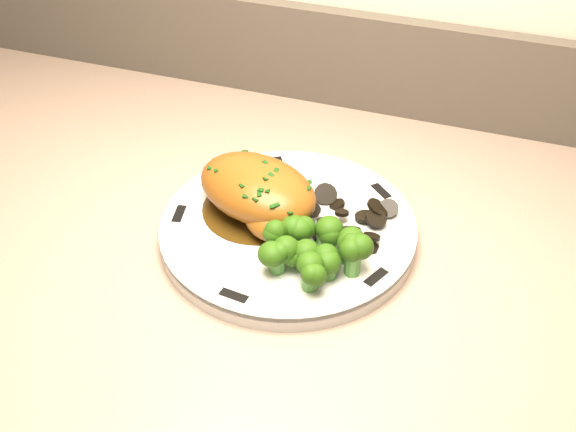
% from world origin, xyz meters
% --- Properties ---
extents(plate, '(0.31, 0.31, 0.02)m').
position_xyz_m(plate, '(-0.24, 1.72, 0.92)').
color(plate, silver).
rests_on(plate, counter).
extents(rim_accent_0, '(0.03, 0.02, 0.00)m').
position_xyz_m(rim_accent_0, '(-0.17, 1.80, 0.93)').
color(rim_accent_0, black).
rests_on(rim_accent_0, plate).
extents(rim_accent_1, '(0.03, 0.02, 0.00)m').
position_xyz_m(rim_accent_1, '(-0.29, 1.82, 0.93)').
color(rim_accent_1, black).
rests_on(rim_accent_1, plate).
extents(rim_accent_2, '(0.01, 0.03, 0.00)m').
position_xyz_m(rim_accent_2, '(-0.35, 1.70, 0.93)').
color(rim_accent_2, black).
rests_on(rim_accent_2, plate).
extents(rim_accent_3, '(0.03, 0.01, 0.00)m').
position_xyz_m(rim_accent_3, '(-0.25, 1.61, 0.93)').
color(rim_accent_3, black).
rests_on(rim_accent_3, plate).
extents(rim_accent_4, '(0.02, 0.03, 0.00)m').
position_xyz_m(rim_accent_4, '(-0.14, 1.68, 0.93)').
color(rim_accent_4, black).
rests_on(rim_accent_4, plate).
extents(gravy_pool, '(0.11, 0.11, 0.00)m').
position_xyz_m(gravy_pool, '(-0.28, 1.73, 0.93)').
color(gravy_pool, '#37240A').
rests_on(gravy_pool, plate).
extents(chicken_breast, '(0.15, 0.13, 0.05)m').
position_xyz_m(chicken_breast, '(-0.27, 1.73, 0.95)').
color(chicken_breast, '#8E5118').
rests_on(chicken_breast, plate).
extents(mushroom_pile, '(0.09, 0.06, 0.02)m').
position_xyz_m(mushroom_pile, '(-0.18, 1.74, 0.93)').
color(mushroom_pile, black).
rests_on(mushroom_pile, plate).
extents(broccoli_florets, '(0.09, 0.08, 0.03)m').
position_xyz_m(broccoli_florets, '(-0.20, 1.68, 0.95)').
color(broccoli_florets, '#508F3C').
rests_on(broccoli_florets, plate).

